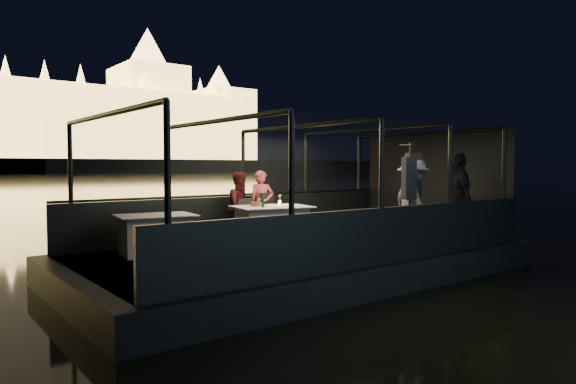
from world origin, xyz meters
TOP-DOWN VIEW (x-y plane):
  - boat_hull at (0.00, 0.00)m, footprint 8.60×4.40m
  - boat_deck at (0.00, 0.00)m, footprint 8.00×4.00m
  - gunwale_port at (0.00, 2.00)m, footprint 8.00×0.08m
  - gunwale_starboard at (0.00, -2.00)m, footprint 8.00×0.08m
  - cabin_glass_port at (0.00, 2.00)m, footprint 8.00×0.02m
  - cabin_glass_starboard at (0.00, -2.00)m, footprint 8.00×0.02m
  - cabin_roof_glass at (0.00, 0.00)m, footprint 8.00×4.00m
  - end_wall_fore at (-4.00, 0.00)m, footprint 0.02×4.00m
  - end_wall_aft at (4.00, 0.00)m, footprint 0.02×4.00m
  - canopy_ribs at (0.00, 0.00)m, footprint 8.00×4.00m
  - dining_table_central at (-0.17, 0.70)m, footprint 1.64×1.33m
  - dining_table_aft at (-2.43, 1.08)m, footprint 1.45×1.14m
  - chair_port_left at (-0.35, 1.18)m, footprint 0.46×0.46m
  - chair_port_right at (0.29, 1.31)m, footprint 0.57×0.57m
  - coat_stand at (1.59, -1.28)m, footprint 0.62×0.53m
  - person_woman_coral at (0.20, 1.59)m, footprint 0.61×0.51m
  - person_man_maroon at (-0.36, 1.53)m, footprint 0.75×0.61m
  - passenger_stripe at (1.86, -1.14)m, footprint 1.01×1.27m
  - passenger_dark at (2.91, -1.43)m, footprint 1.00×1.13m
  - wine_bottle at (-0.49, 0.56)m, footprint 0.07×0.07m
  - bread_basket at (-0.43, 0.88)m, footprint 0.27×0.27m
  - amber_candle at (0.13, 0.84)m, footprint 0.06×0.06m
  - plate_near at (0.34, 0.71)m, footprint 0.29×0.29m
  - plate_far at (-0.31, 0.90)m, footprint 0.25×0.25m
  - wine_glass_white at (-0.48, 0.68)m, footprint 0.07×0.07m
  - wine_glass_red at (0.23, 0.97)m, footprint 0.08×0.08m

SIDE VIEW (x-z plane):
  - boat_hull at x=0.00m, z-range -0.50..0.50m
  - boat_deck at x=0.00m, z-range 0.46..0.50m
  - dining_table_central at x=-0.17m, z-range 0.50..1.27m
  - dining_table_aft at x=-2.43m, z-range 0.53..1.24m
  - gunwale_port at x=0.00m, z-range 0.50..1.40m
  - gunwale_starboard at x=0.00m, z-range 0.50..1.40m
  - chair_port_left at x=-0.35m, z-range 0.51..1.39m
  - chair_port_right at x=0.29m, z-range 0.46..1.44m
  - person_woman_coral at x=0.20m, z-range 0.52..1.98m
  - person_man_maroon at x=-0.36m, z-range 0.53..1.97m
  - plate_near at x=0.34m, z-range 1.27..1.28m
  - plate_far at x=-0.31m, z-range 1.27..1.28m
  - bread_basket at x=-0.43m, z-range 1.26..1.35m
  - amber_candle at x=0.13m, z-range 1.26..1.35m
  - passenger_stripe at x=1.86m, z-range 0.49..2.21m
  - passenger_dark at x=2.91m, z-range 0.44..2.26m
  - wine_glass_white at x=-0.48m, z-range 1.27..1.45m
  - wine_glass_red at x=0.23m, z-range 1.26..1.46m
  - coat_stand at x=1.59m, z-range 0.40..2.40m
  - wine_bottle at x=-0.49m, z-range 1.28..1.55m
  - end_wall_fore at x=-4.00m, z-range 0.50..2.80m
  - end_wall_aft at x=4.00m, z-range 0.50..2.80m
  - canopy_ribs at x=0.00m, z-range 0.50..2.80m
  - cabin_glass_port at x=0.00m, z-range 1.40..2.80m
  - cabin_glass_starboard at x=0.00m, z-range 1.40..2.80m
  - cabin_roof_glass at x=0.00m, z-range 2.79..2.81m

